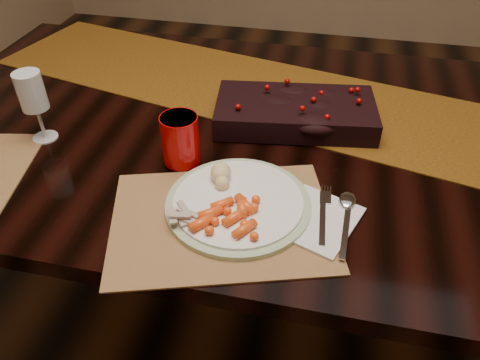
% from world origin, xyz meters
% --- Properties ---
extents(floor, '(5.00, 5.00, 0.00)m').
position_xyz_m(floor, '(0.00, 0.00, 0.00)').
color(floor, black).
rests_on(floor, ground).
extents(dining_table, '(1.80, 1.00, 0.75)m').
position_xyz_m(dining_table, '(0.00, 0.00, 0.38)').
color(dining_table, black).
rests_on(dining_table, floor).
extents(table_runner, '(1.83, 0.77, 0.00)m').
position_xyz_m(table_runner, '(0.05, 0.15, 0.75)').
color(table_runner, black).
rests_on(table_runner, dining_table).
extents(centerpiece, '(0.40, 0.25, 0.08)m').
position_xyz_m(centerpiece, '(0.06, 0.04, 0.79)').
color(centerpiece, black).
rests_on(centerpiece, table_runner).
extents(placemat_main, '(0.49, 0.41, 0.00)m').
position_xyz_m(placemat_main, '(-0.03, -0.33, 0.75)').
color(placemat_main, brown).
rests_on(placemat_main, dining_table).
extents(dinner_plate, '(0.35, 0.35, 0.02)m').
position_xyz_m(dinner_plate, '(-0.01, -0.29, 0.76)').
color(dinner_plate, white).
rests_on(dinner_plate, placemat_main).
extents(baby_carrots, '(0.14, 0.13, 0.02)m').
position_xyz_m(baby_carrots, '(-0.01, -0.34, 0.78)').
color(baby_carrots, '#FD5517').
rests_on(baby_carrots, dinner_plate).
extents(mashed_potatoes, '(0.07, 0.06, 0.04)m').
position_xyz_m(mashed_potatoes, '(-0.05, -0.24, 0.79)').
color(mashed_potatoes, beige).
rests_on(mashed_potatoes, dinner_plate).
extents(turkey_shreds, '(0.08, 0.07, 0.01)m').
position_xyz_m(turkey_shreds, '(-0.10, -0.36, 0.78)').
color(turkey_shreds, gray).
rests_on(turkey_shreds, dinner_plate).
extents(napkin, '(0.18, 0.19, 0.01)m').
position_xyz_m(napkin, '(0.14, -0.30, 0.76)').
color(napkin, silver).
rests_on(napkin, placemat_main).
extents(fork, '(0.03, 0.15, 0.00)m').
position_xyz_m(fork, '(0.15, -0.29, 0.76)').
color(fork, silver).
rests_on(fork, napkin).
extents(spoon, '(0.04, 0.17, 0.00)m').
position_xyz_m(spoon, '(0.20, -0.30, 0.76)').
color(spoon, white).
rests_on(spoon, napkin).
extents(red_cup, '(0.09, 0.09, 0.11)m').
position_xyz_m(red_cup, '(-0.16, -0.17, 0.81)').
color(red_cup, '#AC0607').
rests_on(red_cup, placemat_main).
extents(wine_glass, '(0.06, 0.06, 0.17)m').
position_xyz_m(wine_glass, '(-0.51, -0.15, 0.83)').
color(wine_glass, white).
rests_on(wine_glass, dining_table).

